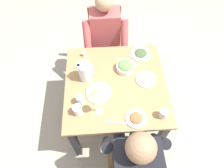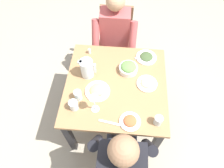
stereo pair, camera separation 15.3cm
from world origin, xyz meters
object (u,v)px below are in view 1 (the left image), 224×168
Objects in this scene: salad_bowl at (126,66)px; plate_fries at (99,92)px; chair_far at (105,38)px; salt_shaker at (84,54)px; dining_table at (115,90)px; plate_beans at (146,79)px; plate_rice_curry at (136,118)px; wine_glass at (99,103)px; diner_near at (133,152)px; water_glass_center at (78,110)px; diner_far at (106,41)px; water_pitcher at (85,71)px; water_glass_by_pitcher at (164,114)px; plate_dolmas at (141,53)px; water_glass_far_left at (80,99)px.

salad_bowl reaches higher than plate_fries.
chair_far is 16.34× the size of salt_shaker.
dining_table is 0.31m from plate_beans.
salt_shaker is (-0.44, 0.73, 0.01)m from plate_rice_curry.
wine_glass is 3.63× the size of salt_shaker.
water_glass_center is at bearing 141.58° from diner_near.
diner_far is 0.69m from plate_beans.
water_glass_center is 0.64m from salt_shaker.
plate_rice_curry is (0.21, -1.19, 0.22)m from chair_far.
water_pitcher is 2.15× the size of water_glass_by_pitcher.
salt_shaker is (-0.14, 0.63, -0.11)m from wine_glass.
wine_glass is at bearing -125.53° from plate_dolmas.
water_glass_center is (-0.48, 0.09, 0.03)m from plate_rice_curry.
plate_beans is (0.18, -0.14, -0.03)m from salad_bowl.
chair_far is 0.63m from plate_dolmas.
plate_rice_curry is 0.49m from water_glass_center.
water_pitcher is 0.57m from plate_beans.
plate_rice_curry is 0.41m from plate_fries.
plate_rice_curry is (0.42, -0.45, -0.08)m from water_pitcher.
dining_table is 4.93× the size of plate_beans.
water_pitcher is at bearing 108.18° from wine_glass.
plate_beans reaches higher than dining_table.
plate_dolmas is (0.19, 0.96, 0.07)m from diner_near.
water_glass_by_pitcher reaches higher than plate_fries.
plate_dolmas is at bearing -38.24° from diner_far.
plate_dolmas is at bearing 40.92° from water_glass_far_left.
dining_table is at bearing -50.44° from salt_shaker.
plate_fries is 0.48m from salt_shaker.
dining_table is at bearing 31.22° from plate_fries.
water_glass_far_left is at bearing -107.81° from diner_far.
diner_far is (-0.00, -0.20, 0.15)m from chair_far.
water_pitcher is at bearing 145.70° from water_glass_by_pitcher.
plate_dolmas is at bearing 78.66° from diner_near.
chair_far is 0.75× the size of diner_near.
plate_rice_curry is 0.90× the size of wine_glass.
diner_far is at bearing 68.20° from water_pitcher.
water_glass_center reaches higher than salt_shaker.
diner_near is 0.47m from wine_glass.
plate_beans is 0.64m from water_glass_far_left.
plate_beans is at bearing 73.01° from diner_near.
dining_table is 17.38× the size of salt_shaker.
plate_rice_curry is at bearing -58.67° from salt_shaker.
chair_far is at bearing 85.10° from wine_glass.
dining_table is 10.60× the size of water_glass_by_pitcher.
water_glass_by_pitcher is at bearing -46.92° from salt_shaker.
plate_fries is 2.55× the size of water_glass_by_pitcher.
diner_far is at bearing 83.97° from wine_glass.
water_glass_far_left is (-0.60, -0.52, 0.04)m from plate_dolmas.
chair_far is 4.64× the size of water_pitcher.
water_glass_far_left is at bearing -104.33° from chair_far.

